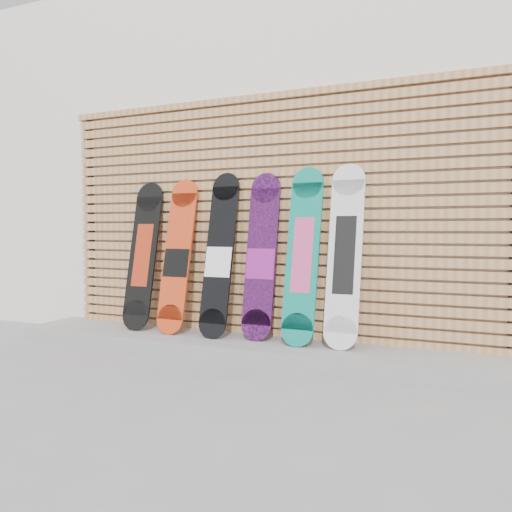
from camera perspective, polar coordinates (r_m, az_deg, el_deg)
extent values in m
plane|color=gray|center=(3.74, -2.57, -13.72)|extent=(80.00, 80.00, 0.00)
cube|color=silver|center=(6.85, 14.38, 8.97)|extent=(12.00, 5.00, 3.60)
cube|color=gray|center=(4.38, -0.43, -10.41)|extent=(4.60, 0.70, 0.12)
cube|color=#B27C4A|center=(4.63, 1.03, -8.71)|extent=(4.20, 0.05, 0.08)
cube|color=#B27C4A|center=(4.61, 1.03, -7.53)|extent=(4.20, 0.05, 0.08)
cube|color=#B27C4A|center=(4.59, 1.04, -6.34)|extent=(4.20, 0.05, 0.07)
cube|color=#B27C4A|center=(4.58, 1.04, -5.14)|extent=(4.20, 0.05, 0.07)
cube|color=#B27C4A|center=(4.57, 1.04, -3.94)|extent=(4.20, 0.05, 0.07)
cube|color=#B27C4A|center=(4.56, 1.04, -2.72)|extent=(4.20, 0.05, 0.07)
cube|color=#B27C4A|center=(4.55, 1.04, -1.51)|extent=(4.20, 0.05, 0.07)
cube|color=#B27C4A|center=(4.54, 1.04, -0.29)|extent=(4.20, 0.05, 0.07)
cube|color=#B27C4A|center=(4.54, 1.04, 0.94)|extent=(4.20, 0.05, 0.07)
cube|color=#B27C4A|center=(4.53, 1.04, 2.16)|extent=(4.20, 0.05, 0.08)
cube|color=#B27C4A|center=(4.53, 1.05, 3.39)|extent=(4.20, 0.05, 0.08)
cube|color=#B27C4A|center=(4.53, 1.05, 4.61)|extent=(4.20, 0.05, 0.08)
cube|color=#B27C4A|center=(4.54, 1.05, 5.84)|extent=(4.20, 0.05, 0.08)
cube|color=#B27C4A|center=(4.54, 1.05, 7.06)|extent=(4.20, 0.05, 0.08)
cube|color=#B27C4A|center=(4.55, 1.05, 8.28)|extent=(4.20, 0.05, 0.08)
cube|color=#B27C4A|center=(4.56, 1.05, 9.49)|extent=(4.20, 0.05, 0.08)
cube|color=#B27C4A|center=(4.57, 1.05, 10.70)|extent=(4.20, 0.05, 0.08)
cube|color=#B27C4A|center=(4.59, 1.05, 11.90)|extent=(4.20, 0.05, 0.08)
cube|color=#B27C4A|center=(4.60, 1.05, 13.09)|extent=(4.20, 0.05, 0.08)
cube|color=#B27C4A|center=(4.62, 1.06, 14.28)|extent=(4.20, 0.05, 0.08)
cube|color=#B27C4A|center=(4.64, 1.06, 15.45)|extent=(4.20, 0.05, 0.08)
cube|color=#B27C4A|center=(4.66, 1.06, 16.61)|extent=(4.20, 0.05, 0.08)
cube|color=black|center=(5.64, -18.26, 3.26)|extent=(0.06, 0.04, 2.23)
cube|color=#B27C4A|center=(4.69, 1.06, 17.68)|extent=(4.26, 0.07, 0.06)
cube|color=black|center=(4.96, -12.79, 0.10)|extent=(0.29, 0.27, 1.14)
cylinder|color=black|center=(4.92, -13.58, -6.60)|extent=(0.29, 0.08, 0.29)
cylinder|color=black|center=(5.07, -12.03, 6.60)|extent=(0.29, 0.08, 0.29)
cube|color=maroon|center=(4.96, -12.79, 0.10)|extent=(0.18, 0.16, 0.60)
cube|color=red|center=(4.72, -8.96, 0.09)|extent=(0.28, 0.30, 1.18)
cylinder|color=red|center=(4.68, -9.81, -7.17)|extent=(0.28, 0.08, 0.27)
cylinder|color=red|center=(4.85, -8.15, 7.09)|extent=(0.28, 0.08, 0.27)
cube|color=black|center=(4.71, -9.07, -0.80)|extent=(0.26, 0.09, 0.27)
cube|color=black|center=(4.50, -4.20, 0.25)|extent=(0.27, 0.30, 1.23)
cylinder|color=black|center=(4.45, -5.01, -7.71)|extent=(0.27, 0.08, 0.27)
cylinder|color=black|center=(4.64, -3.43, 7.88)|extent=(0.27, 0.08, 0.27)
cube|color=white|center=(4.49, -4.30, -0.71)|extent=(0.25, 0.09, 0.27)
cube|color=black|center=(4.37, 0.60, 0.05)|extent=(0.28, 0.24, 1.20)
cylinder|color=black|center=(4.34, 0.04, -7.90)|extent=(0.28, 0.07, 0.28)
cylinder|color=black|center=(4.48, 1.14, 7.76)|extent=(0.28, 0.07, 0.28)
cube|color=#941D85|center=(4.36, 0.53, -0.92)|extent=(0.26, 0.07, 0.27)
cube|color=#0D806F|center=(4.20, 5.36, 0.14)|extent=(0.28, 0.29, 1.23)
cylinder|color=#0D806F|center=(4.15, 4.73, -8.41)|extent=(0.28, 0.08, 0.28)
cylinder|color=#0D806F|center=(4.35, 5.95, 8.31)|extent=(0.28, 0.08, 0.28)
cube|color=#ED5396|center=(4.20, 5.36, 0.14)|extent=(0.17, 0.16, 0.63)
cube|color=silver|center=(4.12, 10.11, 0.12)|extent=(0.28, 0.27, 1.24)
cylinder|color=silver|center=(4.08, 9.62, -8.66)|extent=(0.28, 0.08, 0.28)
cylinder|color=silver|center=(4.26, 10.57, 8.54)|extent=(0.28, 0.08, 0.28)
cube|color=black|center=(4.12, 10.11, 0.12)|extent=(0.17, 0.15, 0.64)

